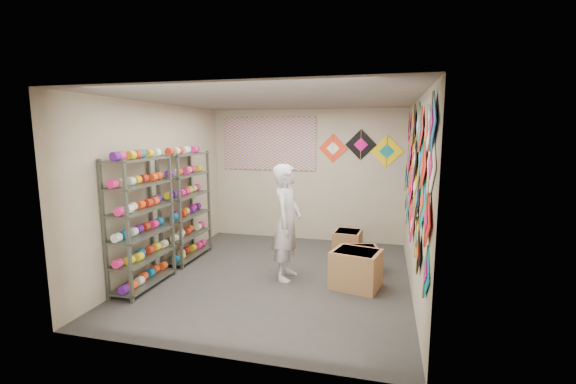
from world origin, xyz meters
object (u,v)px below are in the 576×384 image
(carton_a, at_px, (356,269))
(carton_c, at_px, (348,243))
(shelf_rack_back, at_px, (186,206))
(carton_b, at_px, (361,259))
(shelf_rack_front, at_px, (141,223))
(shopkeeper, at_px, (287,222))

(carton_a, bearing_deg, carton_c, 113.66)
(shelf_rack_back, relative_size, carton_b, 3.76)
(shelf_rack_front, height_order, carton_c, shelf_rack_front)
(carton_b, bearing_deg, shelf_rack_back, 169.08)
(shelf_rack_back, bearing_deg, carton_a, -10.75)
(shelf_rack_front, distance_m, carton_a, 3.16)
(shelf_rack_front, height_order, shelf_rack_back, same)
(shelf_rack_back, relative_size, carton_c, 3.65)
(carton_c, bearing_deg, shopkeeper, -115.11)
(shelf_rack_front, bearing_deg, shelf_rack_back, 90.00)
(shelf_rack_front, xyz_separation_m, carton_b, (3.04, 1.40, -0.74))
(shelf_rack_back, xyz_separation_m, shopkeeper, (1.94, -0.46, -0.07))
(shelf_rack_front, height_order, shopkeeper, shelf_rack_front)
(shelf_rack_back, bearing_deg, carton_b, 1.82)
(carton_c, bearing_deg, shelf_rack_front, -135.97)
(shelf_rack_back, height_order, carton_a, shelf_rack_back)
(carton_a, distance_m, carton_c, 1.49)
(shelf_rack_front, bearing_deg, carton_c, 38.73)
(shopkeeper, relative_size, carton_a, 2.68)
(shopkeeper, height_order, carton_b, shopkeeper)
(shopkeeper, xyz_separation_m, carton_a, (1.06, -0.11, -0.61))
(shelf_rack_front, relative_size, carton_b, 3.76)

